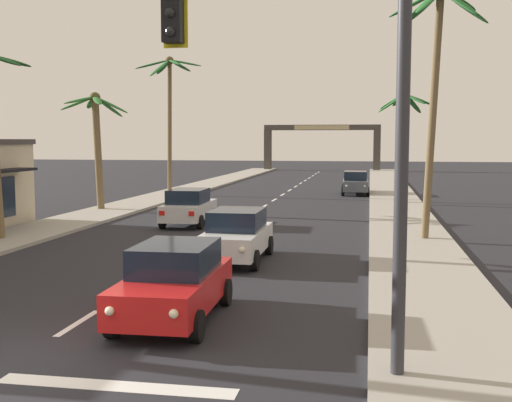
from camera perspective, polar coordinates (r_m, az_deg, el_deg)
name	(u,v)px	position (r m, az deg, el deg)	size (l,w,h in m)	color
ground_plane	(11,365)	(12.42, -20.98, -13.46)	(220.00, 220.00, 0.00)	#232328
sidewalk_right	(404,224)	(30.32, 13.08, -2.03)	(3.20, 110.00, 0.14)	#9E998E
sidewalk_left	(87,217)	(33.34, -14.78, -1.40)	(3.20, 110.00, 0.14)	#9E998E
lane_markings	(249,222)	(30.97, -0.67, -1.86)	(4.28, 88.69, 0.01)	silver
traffic_signal_mast	(183,58)	(10.96, -6.52, 12.55)	(11.74, 0.41, 7.41)	#2D2D33
sedan_lead_at_stop_bar	(174,282)	(14.26, -7.28, -7.13)	(2.02, 4.48, 1.68)	red
sedan_third_in_queue	(237,235)	(20.92, -1.74, -3.05)	(1.95, 4.45, 1.68)	silver
sedan_oncoming_far	(189,207)	(29.94, -6.00, -0.50)	(2.04, 4.49, 1.68)	silver
sedan_parked_nearest_kerb	(355,183)	(47.02, 8.83, 1.63)	(2.06, 4.49, 1.68)	#4C515B
palm_left_third	(96,130)	(36.50, -14.03, 6.20)	(3.79, 3.57, 6.57)	brown
palm_left_farthest	(169,93)	(46.40, -7.71, 9.51)	(4.96, 4.55, 9.82)	brown
palm_right_second	(437,56)	(25.79, 15.82, 12.31)	(3.86, 3.56, 9.81)	brown
palm_right_third	(405,123)	(40.24, 13.13, 6.79)	(3.56, 3.63, 6.96)	brown
town_gateway_arch	(322,140)	(83.40, 5.87, 5.40)	(14.99, 0.90, 5.89)	#423D38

